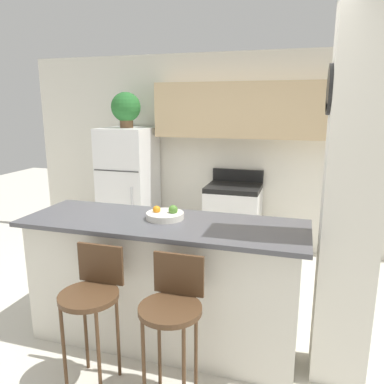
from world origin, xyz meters
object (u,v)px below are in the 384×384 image
at_px(potted_plant_on_fridge, 126,108).
at_px(fruit_bowl, 165,215).
at_px(refrigerator, 129,188).
at_px(bar_stool_right, 172,308).
at_px(stove_range, 233,220).
at_px(trash_bin, 161,241).
at_px(bar_stool_left, 92,295).

height_order(potted_plant_on_fridge, fruit_bowl, potted_plant_on_fridge).
height_order(refrigerator, bar_stool_right, refrigerator).
distance_m(bar_stool_right, potted_plant_on_fridge, 3.16).
relative_size(stove_range, trash_bin, 2.82).
bearing_deg(refrigerator, fruit_bowl, -56.55).
bearing_deg(stove_range, potted_plant_on_fridge, -177.52).
height_order(refrigerator, stove_range, refrigerator).
xyz_separation_m(bar_stool_right, trash_bin, (-0.97, 2.25, -0.46)).
distance_m(refrigerator, fruit_bowl, 2.23).
bearing_deg(fruit_bowl, potted_plant_on_fridge, 123.45).
relative_size(refrigerator, potted_plant_on_fridge, 3.54).
bearing_deg(bar_stool_left, bar_stool_right, 0.00).
bearing_deg(bar_stool_right, bar_stool_left, 180.00).
bearing_deg(bar_stool_right, stove_range, 91.97).
relative_size(stove_range, fruit_bowl, 3.63).
height_order(fruit_bowl, trash_bin, fruit_bowl).
distance_m(refrigerator, bar_stool_left, 2.67).
xyz_separation_m(bar_stool_left, fruit_bowl, (0.28, 0.64, 0.40)).
xyz_separation_m(refrigerator, potted_plant_on_fridge, (-0.00, 0.00, 1.05)).
bearing_deg(stove_range, bar_stool_left, -100.66).
distance_m(refrigerator, stove_range, 1.46).
height_order(bar_stool_left, fruit_bowl, fruit_bowl).
distance_m(fruit_bowl, trash_bin, 1.95).
distance_m(refrigerator, potted_plant_on_fridge, 1.05).
bearing_deg(bar_stool_right, fruit_bowl, 113.91).
distance_m(bar_stool_left, trash_bin, 2.33).
xyz_separation_m(bar_stool_right, fruit_bowl, (-0.29, 0.64, 0.40)).
xyz_separation_m(stove_range, trash_bin, (-0.88, -0.30, -0.27)).
bearing_deg(potted_plant_on_fridge, bar_stool_right, -58.84).
distance_m(bar_stool_right, trash_bin, 2.49).
xyz_separation_m(stove_range, potted_plant_on_fridge, (-1.42, -0.06, 1.40)).
relative_size(bar_stool_left, bar_stool_right, 1.00).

